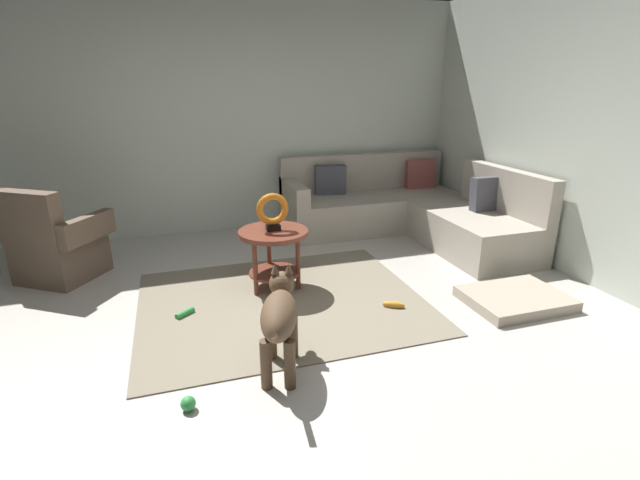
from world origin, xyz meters
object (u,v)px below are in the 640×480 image
at_px(armchair, 55,246).
at_px(dog, 280,315).
at_px(side_table, 274,244).
at_px(dog_toy_bone, 394,305).
at_px(dog_bed_mat, 515,299).
at_px(dog_toy_rope, 185,313).
at_px(dog_toy_ball, 188,404).
at_px(torus_sculpture, 273,211).
at_px(sectional_couch, 407,211).

xyz_separation_m(armchair, dog, (1.63, -2.02, 0.05)).
distance_m(side_table, dog_toy_bone, 1.14).
relative_size(dog_bed_mat, dog_toy_rope, 4.99).
height_order(dog_toy_ball, dog_toy_bone, dog_toy_ball).
xyz_separation_m(dog, dog_toy_bone, (1.06, 0.53, -0.35)).
bearing_deg(side_table, armchair, 156.55).
xyz_separation_m(side_table, dog_toy_bone, (0.83, -0.68, -0.39)).
xyz_separation_m(armchair, torus_sculpture, (1.86, -0.81, 0.39)).
relative_size(dog_toy_ball, dog_toy_rope, 0.53).
distance_m(dog_bed_mat, dog_toy_rope, 2.68).
bearing_deg(dog_toy_ball, dog_bed_mat, 11.31).
bearing_deg(dog_toy_bone, dog_toy_rope, 166.88).
bearing_deg(dog_toy_rope, sectional_couch, 26.73).
relative_size(torus_sculpture, dog_toy_bone, 1.81).
relative_size(dog_bed_mat, dog, 0.97).
distance_m(armchair, dog_toy_ball, 2.50).
relative_size(dog, dog_toy_rope, 5.13).
xyz_separation_m(torus_sculpture, dog_toy_rope, (-0.79, -0.30, -0.69)).
relative_size(dog_bed_mat, dog_toy_ball, 9.38).
bearing_deg(dog_toy_bone, torus_sculpture, 140.69).
distance_m(side_table, dog_toy_ball, 1.70).
height_order(sectional_couch, dog_toy_rope, sectional_couch).
bearing_deg(dog_bed_mat, side_table, 153.37).
distance_m(sectional_couch, dog_toy_bone, 1.99).
xyz_separation_m(armchair, side_table, (1.86, -0.81, 0.09)).
bearing_deg(dog_toy_bone, armchair, 151.07).
relative_size(sectional_couch, dog_toy_bone, 12.50).
bearing_deg(dog_bed_mat, armchair, 154.95).
distance_m(sectional_couch, dog_bed_mat, 1.95).
relative_size(armchair, dog_toy_rope, 6.23).
distance_m(torus_sculpture, dog_bed_mat, 2.15).
distance_m(sectional_couch, armchair, 3.71).
xyz_separation_m(dog_bed_mat, dog_toy_rope, (-2.61, 0.61, -0.02)).
height_order(armchair, dog, armchair).
distance_m(armchair, dog_bed_mat, 4.08).
bearing_deg(torus_sculpture, dog_bed_mat, -26.63).
bearing_deg(dog, dog_toy_bone, 44.26).
bearing_deg(armchair, sectional_couch, 36.97).
bearing_deg(dog_toy_rope, torus_sculpture, 21.02).
xyz_separation_m(dog_bed_mat, dog_toy_bone, (-0.99, 0.23, -0.01)).
height_order(dog, dog_toy_rope, dog).
relative_size(side_table, dog_bed_mat, 0.75).
bearing_deg(sectional_couch, side_table, -150.97).
xyz_separation_m(armchair, dog_toy_rope, (1.07, -1.11, -0.30)).
bearing_deg(dog_toy_ball, torus_sculpture, 60.53).
height_order(sectional_couch, dog_bed_mat, sectional_couch).
height_order(torus_sculpture, dog_toy_bone, torus_sculpture).
bearing_deg(dog_toy_ball, sectional_couch, 42.87).
relative_size(torus_sculpture, dog_toy_rope, 2.03).
bearing_deg(sectional_couch, dog_bed_mat, -90.36).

